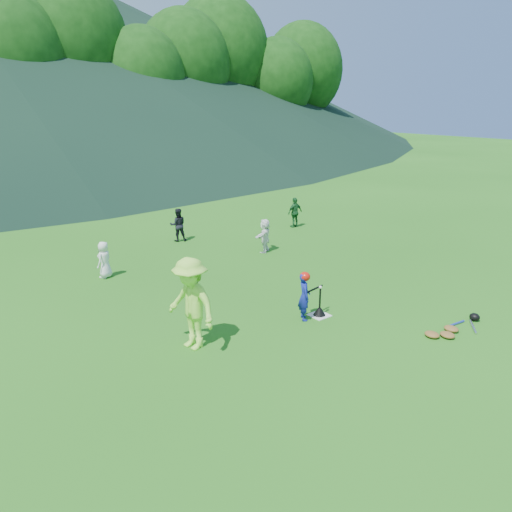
{
  "coord_description": "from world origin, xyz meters",
  "views": [
    {
      "loc": [
        -8.04,
        -7.81,
        5.01
      ],
      "look_at": [
        0.0,
        2.5,
        0.9
      ],
      "focal_mm": 35.0,
      "sensor_mm": 36.0,
      "label": 1
    }
  ],
  "objects": [
    {
      "name": "ground",
      "position": [
        0.0,
        0.0,
        0.0
      ],
      "size": [
        120.0,
        120.0,
        0.0
      ],
      "primitive_type": "plane",
      "color": "#216316",
      "rests_on": "ground"
    },
    {
      "name": "batting_tee",
      "position": [
        0.0,
        0.0,
        0.13
      ],
      "size": [
        0.3,
        0.3,
        0.68
      ],
      "color": "black",
      "rests_on": "home_plate"
    },
    {
      "name": "fielder_d",
      "position": [
        2.3,
        4.96,
        0.58
      ],
      "size": [
        1.09,
        0.85,
        1.16
      ],
      "primitive_type": "imported",
      "rotation": [
        0.0,
        0.0,
        3.69
      ],
      "color": "white",
      "rests_on": "ground"
    },
    {
      "name": "adult_coach",
      "position": [
        -3.26,
        0.5,
        0.99
      ],
      "size": [
        0.96,
        1.39,
        1.98
      ],
      "primitive_type": "imported",
      "rotation": [
        0.0,
        0.0,
        -1.39
      ],
      "color": "#A4F247",
      "rests_on": "ground"
    },
    {
      "name": "baseball",
      "position": [
        0.0,
        0.0,
        0.74
      ],
      "size": [
        0.08,
        0.08,
        0.08
      ],
      "primitive_type": "sphere",
      "color": "white",
      "rests_on": "batting_tee"
    },
    {
      "name": "fielder_a",
      "position": [
        -3.02,
        5.84,
        0.54
      ],
      "size": [
        0.63,
        0.58,
        1.09
      ],
      "primitive_type": "imported",
      "rotation": [
        0.0,
        0.0,
        3.73
      ],
      "color": "silver",
      "rests_on": "ground"
    },
    {
      "name": "fielder_b",
      "position": [
        0.65,
        8.0,
        0.61
      ],
      "size": [
        0.73,
        0.66,
        1.23
      ],
      "primitive_type": "imported",
      "rotation": [
        0.0,
        0.0,
        2.75
      ],
      "color": "black",
      "rests_on": "ground"
    },
    {
      "name": "equipment_pile",
      "position": [
        1.75,
        -2.46,
        0.07
      ],
      "size": [
        1.8,
        0.74,
        0.19
      ],
      "color": "olive",
      "rests_on": "ground"
    },
    {
      "name": "outfield_fence",
      "position": [
        0.0,
        28.0,
        0.7
      ],
      "size": [
        70.07,
        0.08,
        1.33
      ],
      "color": "gray",
      "rests_on": "ground"
    },
    {
      "name": "fielder_c",
      "position": [
        5.47,
        6.93,
        0.61
      ],
      "size": [
        0.72,
        0.31,
        1.23
      ],
      "primitive_type": "imported",
      "rotation": [
        0.0,
        0.0,
        3.15
      ],
      "color": "#1A5627",
      "rests_on": "ground"
    },
    {
      "name": "home_plate",
      "position": [
        0.0,
        0.0,
        0.01
      ],
      "size": [
        0.45,
        0.45,
        0.02
      ],
      "primitive_type": "cube",
      "color": "silver",
      "rests_on": "ground"
    },
    {
      "name": "batter_child",
      "position": [
        -0.43,
        0.09,
        0.58
      ],
      "size": [
        0.45,
        0.51,
        1.16
      ],
      "primitive_type": "imported",
      "rotation": [
        0.0,
        0.0,
        1.05
      ],
      "color": "navy",
      "rests_on": "ground"
    },
    {
      "name": "batter_gear",
      "position": [
        -0.41,
        0.09,
        1.05
      ],
      "size": [
        0.73,
        0.26,
        0.52
      ],
      "color": "red",
      "rests_on": "ground"
    }
  ]
}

